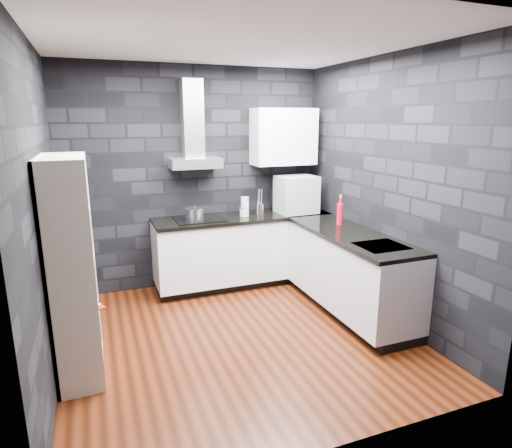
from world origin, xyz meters
TOP-DOWN VIEW (x-y plane):
  - ground at (0.00, 0.00)m, footprint 3.20×3.20m
  - ceiling at (0.00, 0.00)m, footprint 3.20×3.20m
  - wall_back at (0.00, 1.62)m, footprint 3.20×0.05m
  - wall_front at (0.00, -1.62)m, footprint 3.20×0.05m
  - wall_left at (-1.62, 0.00)m, footprint 0.05×3.20m
  - wall_right at (1.62, 0.00)m, footprint 0.05×3.20m
  - toekick_back at (0.50, 1.34)m, footprint 2.18×0.50m
  - toekick_right at (1.34, 0.10)m, footprint 0.50×1.78m
  - counter_back_cab at (0.50, 1.30)m, footprint 2.20×0.60m
  - counter_right_cab at (1.30, 0.10)m, footprint 0.60×1.80m
  - counter_back_top at (0.50, 1.29)m, footprint 2.20×0.62m
  - counter_right_top at (1.29, 0.10)m, footprint 0.62×1.80m
  - counter_corner_top at (1.30, 1.30)m, footprint 0.62×0.62m
  - hood_body at (-0.05, 1.43)m, footprint 0.60×0.34m
  - hood_chimney at (-0.05, 1.50)m, footprint 0.24×0.20m
  - upper_cabinet at (1.10, 1.43)m, footprint 0.80×0.35m
  - cooktop at (-0.05, 1.30)m, footprint 0.58×0.50m
  - sink_rim at (1.30, -0.40)m, footprint 0.44×0.40m
  - pot at (-0.13, 1.22)m, footprint 0.27×0.27m
  - glass_vase at (0.51, 1.25)m, footprint 0.13×0.13m
  - storage_jar at (0.49, 1.26)m, footprint 0.10×0.10m
  - utensil_crock at (0.72, 1.30)m, footprint 0.13×0.13m
  - appliance_garage at (1.20, 1.23)m, footprint 0.49×0.39m
  - red_bottle at (1.37, 0.46)m, footprint 0.09×0.09m
  - bookshelf at (-1.42, -0.06)m, footprint 0.52×0.86m
  - fruit_bowl at (-1.42, -0.19)m, footprint 0.25×0.25m
  - book_red at (-1.41, 0.13)m, footprint 0.18×0.10m
  - book_second at (-1.42, 0.13)m, footprint 0.14×0.11m

SIDE VIEW (x-z plane):
  - ground at x=0.00m, z-range 0.00..0.00m
  - toekick_back at x=0.50m, z-range 0.00..0.10m
  - toekick_right at x=1.34m, z-range 0.00..0.10m
  - counter_back_cab at x=0.50m, z-range 0.10..0.86m
  - counter_right_cab at x=1.30m, z-range 0.10..0.86m
  - book_red at x=-1.41m, z-range 0.45..0.70m
  - book_second at x=-1.42m, z-range 0.48..0.70m
  - counter_back_top at x=0.50m, z-range 0.86..0.90m
  - counter_right_top at x=1.29m, z-range 0.86..0.90m
  - counter_corner_top at x=1.30m, z-range 0.86..0.90m
  - sink_rim at x=1.30m, z-range 0.89..0.90m
  - bookshelf at x=-1.42m, z-range 0.00..1.80m
  - cooktop at x=-0.05m, z-range 0.90..0.91m
  - fruit_bowl at x=-1.42m, z-range 0.91..0.97m
  - storage_jar at x=0.49m, z-range 0.90..1.00m
  - utensil_crock at x=0.72m, z-range 0.90..1.03m
  - pot at x=-0.13m, z-range 0.91..1.04m
  - glass_vase at x=0.51m, z-range 0.90..1.14m
  - red_bottle at x=1.37m, z-range 0.90..1.14m
  - appliance_garage at x=1.20m, z-range 0.88..1.37m
  - wall_back at x=0.00m, z-range 0.00..2.70m
  - wall_front at x=0.00m, z-range 0.00..2.70m
  - wall_left at x=-1.62m, z-range 0.00..2.70m
  - wall_right at x=1.62m, z-range 0.00..2.70m
  - hood_body at x=-0.05m, z-range 1.50..1.62m
  - upper_cabinet at x=1.10m, z-range 1.50..2.20m
  - hood_chimney at x=-0.05m, z-range 1.62..2.52m
  - ceiling at x=0.00m, z-range 2.70..2.70m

